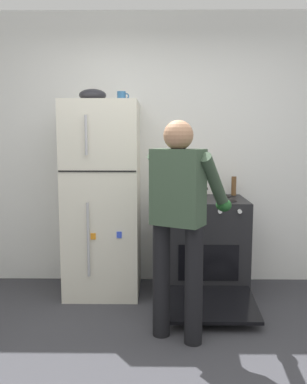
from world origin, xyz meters
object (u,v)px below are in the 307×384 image
(person_cook, at_px, (180,211))
(mixing_bowl, at_px, (92,95))
(red_pot, at_px, (189,193))
(stove_range, at_px, (205,247))
(pepper_mill, at_px, (233,186))
(refrigerator, at_px, (103,199))
(coffee_mug, at_px, (121,97))

(person_cook, distance_m, mixing_bowl, 1.51)
(red_pot, height_order, mixing_bowl, mixing_bowl)
(stove_range, distance_m, pepper_mill, 0.67)
(person_cook, height_order, mixing_bowl, mixing_bowl)
(red_pot, bearing_deg, person_cook, -98.11)
(pepper_mill, bearing_deg, person_cook, -117.25)
(refrigerator, distance_m, coffee_mug, 0.97)
(person_cook, relative_size, coffee_mug, 14.28)
(stove_range, relative_size, person_cook, 0.76)
(stove_range, xyz_separation_m, mixing_bowl, (-1.05, 0.02, 1.42))
(stove_range, height_order, mixing_bowl, mixing_bowl)
(stove_range, relative_size, coffee_mug, 10.85)
(stove_range, bearing_deg, mixing_bowl, 179.03)
(coffee_mug, height_order, pepper_mill, coffee_mug)
(red_pot, relative_size, mixing_bowl, 1.40)
(stove_range, xyz_separation_m, coffee_mug, (-0.79, 0.07, 1.41))
(person_cook, xyz_separation_m, red_pot, (0.13, 0.89, 0.01))
(refrigerator, xyz_separation_m, stove_range, (0.97, -0.02, -0.46))
(coffee_mug, bearing_deg, mixing_bowl, -169.22)
(coffee_mug, bearing_deg, stove_range, -4.94)
(red_pot, distance_m, mixing_bowl, 1.26)
(refrigerator, distance_m, mixing_bowl, 0.96)
(refrigerator, relative_size, red_pot, 5.19)
(red_pot, height_order, pepper_mill, pepper_mill)
(refrigerator, bearing_deg, coffee_mug, 15.40)
(red_pot, bearing_deg, refrigerator, 176.48)
(coffee_mug, bearing_deg, pepper_mill, 7.87)
(refrigerator, height_order, mixing_bowl, mixing_bowl)
(person_cook, xyz_separation_m, coffee_mug, (-0.50, 0.99, 0.90))
(person_cook, relative_size, red_pot, 4.60)
(stove_range, bearing_deg, coffee_mug, 175.06)
(mixing_bowl, bearing_deg, stove_range, -0.97)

